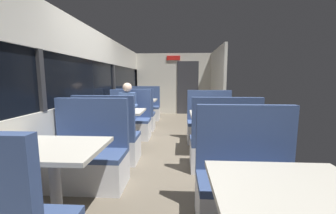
{
  "coord_description": "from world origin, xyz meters",
  "views": [
    {
      "loc": [
        0.25,
        -3.84,
        1.35
      ],
      "look_at": [
        0.0,
        0.5,
        0.75
      ],
      "focal_mm": 22.24,
      "sensor_mm": 36.0,
      "label": 1
    }
  ],
  "objects_px": {
    "dining_table_front_aisle": "(290,202)",
    "dining_table_rear_aisle": "(216,119)",
    "dining_table_mid_window": "(120,116)",
    "seated_passenger": "(128,115)",
    "bench_rear_aisle_facing_entry": "(210,127)",
    "coffee_cup_primary": "(142,98)",
    "dining_table_far_window": "(141,103)",
    "bench_rear_aisle_facing_end": "(223,148)",
    "bench_mid_window_facing_entry": "(129,124)",
    "bench_far_window_facing_end": "(136,118)",
    "bench_front_aisle_facing_entry": "(248,189)",
    "bench_mid_window_facing_end": "(109,142)",
    "bench_far_window_facing_entry": "(145,110)",
    "dining_table_near_window": "(53,157)",
    "bench_near_window_facing_entry": "(88,160)"
  },
  "relations": [
    {
      "from": "bench_mid_window_facing_end",
      "to": "seated_passenger",
      "type": "distance_m",
      "value": 1.34
    },
    {
      "from": "dining_table_mid_window",
      "to": "bench_mid_window_facing_end",
      "type": "height_order",
      "value": "bench_mid_window_facing_end"
    },
    {
      "from": "bench_rear_aisle_facing_entry",
      "to": "dining_table_front_aisle",
      "type": "bearing_deg",
      "value": -90.0
    },
    {
      "from": "bench_far_window_facing_entry",
      "to": "bench_rear_aisle_facing_entry",
      "type": "distance_m",
      "value": 2.95
    },
    {
      "from": "dining_table_rear_aisle",
      "to": "bench_rear_aisle_facing_entry",
      "type": "xyz_separation_m",
      "value": [
        0.0,
        0.7,
        -0.31
      ]
    },
    {
      "from": "bench_front_aisle_facing_entry",
      "to": "bench_far_window_facing_entry",
      "type": "bearing_deg",
      "value": 110.09
    },
    {
      "from": "bench_mid_window_facing_entry",
      "to": "bench_rear_aisle_facing_entry",
      "type": "xyz_separation_m",
      "value": [
        1.79,
        -0.2,
        0.0
      ]
    },
    {
      "from": "coffee_cup_primary",
      "to": "bench_rear_aisle_facing_end",
      "type": "bearing_deg",
      "value": -60.64
    },
    {
      "from": "bench_rear_aisle_facing_end",
      "to": "bench_rear_aisle_facing_entry",
      "type": "relative_size",
      "value": 1.0
    },
    {
      "from": "bench_front_aisle_facing_entry",
      "to": "seated_passenger",
      "type": "height_order",
      "value": "seated_passenger"
    },
    {
      "from": "bench_far_window_facing_entry",
      "to": "seated_passenger",
      "type": "relative_size",
      "value": 0.87
    },
    {
      "from": "dining_table_far_window",
      "to": "seated_passenger",
      "type": "distance_m",
      "value": 1.52
    },
    {
      "from": "dining_table_far_window",
      "to": "bench_rear_aisle_facing_end",
      "type": "height_order",
      "value": "bench_rear_aisle_facing_end"
    },
    {
      "from": "dining_table_mid_window",
      "to": "bench_mid_window_facing_end",
      "type": "bearing_deg",
      "value": -90.0
    },
    {
      "from": "dining_table_far_window",
      "to": "bench_rear_aisle_facing_entry",
      "type": "xyz_separation_m",
      "value": [
        1.79,
        -1.65,
        -0.31
      ]
    },
    {
      "from": "bench_mid_window_facing_entry",
      "to": "coffee_cup_primary",
      "type": "xyz_separation_m",
      "value": [
        0.01,
        1.56,
        0.46
      ]
    },
    {
      "from": "seated_passenger",
      "to": "dining_table_far_window",
      "type": "bearing_deg",
      "value": 90.0
    },
    {
      "from": "bench_mid_window_facing_end",
      "to": "coffee_cup_primary",
      "type": "xyz_separation_m",
      "value": [
        0.01,
        2.96,
        0.46
      ]
    },
    {
      "from": "dining_table_front_aisle",
      "to": "bench_rear_aisle_facing_end",
      "type": "xyz_separation_m",
      "value": [
        0.0,
        1.85,
        -0.31
      ]
    },
    {
      "from": "dining_table_near_window",
      "to": "dining_table_far_window",
      "type": "xyz_separation_m",
      "value": [
        0.0,
        4.29,
        0.0
      ]
    },
    {
      "from": "bench_far_window_facing_end",
      "to": "coffee_cup_primary",
      "type": "distance_m",
      "value": 0.93
    },
    {
      "from": "bench_rear_aisle_facing_entry",
      "to": "seated_passenger",
      "type": "height_order",
      "value": "seated_passenger"
    },
    {
      "from": "dining_table_near_window",
      "to": "seated_passenger",
      "type": "relative_size",
      "value": 0.71
    },
    {
      "from": "dining_table_front_aisle",
      "to": "bench_rear_aisle_facing_end",
      "type": "distance_m",
      "value": 1.87
    },
    {
      "from": "dining_table_far_window",
      "to": "bench_front_aisle_facing_entry",
      "type": "bearing_deg",
      "value": -66.89
    },
    {
      "from": "bench_rear_aisle_facing_entry",
      "to": "seated_passenger",
      "type": "distance_m",
      "value": 1.81
    },
    {
      "from": "dining_table_far_window",
      "to": "bench_front_aisle_facing_entry",
      "type": "height_order",
      "value": "bench_front_aisle_facing_entry"
    },
    {
      "from": "dining_table_near_window",
      "to": "seated_passenger",
      "type": "xyz_separation_m",
      "value": [
        0.0,
        2.77,
        -0.1
      ]
    },
    {
      "from": "dining_table_mid_window",
      "to": "bench_far_window_facing_end",
      "type": "bearing_deg",
      "value": 90.0
    },
    {
      "from": "coffee_cup_primary",
      "to": "bench_far_window_facing_entry",
      "type": "bearing_deg",
      "value": 91.4
    },
    {
      "from": "bench_rear_aisle_facing_end",
      "to": "seated_passenger",
      "type": "xyz_separation_m",
      "value": [
        -1.79,
        1.53,
        0.21
      ]
    },
    {
      "from": "bench_mid_window_facing_entry",
      "to": "seated_passenger",
      "type": "height_order",
      "value": "seated_passenger"
    },
    {
      "from": "bench_mid_window_facing_end",
      "to": "dining_table_far_window",
      "type": "height_order",
      "value": "bench_mid_window_facing_end"
    },
    {
      "from": "bench_mid_window_facing_end",
      "to": "bench_far_window_facing_end",
      "type": "distance_m",
      "value": 2.15
    },
    {
      "from": "bench_far_window_facing_end",
      "to": "bench_rear_aisle_facing_entry",
      "type": "height_order",
      "value": "same"
    },
    {
      "from": "dining_table_near_window",
      "to": "coffee_cup_primary",
      "type": "height_order",
      "value": "coffee_cup_primary"
    },
    {
      "from": "bench_far_window_facing_end",
      "to": "bench_front_aisle_facing_entry",
      "type": "bearing_deg",
      "value": -62.88
    },
    {
      "from": "bench_far_window_facing_entry",
      "to": "bench_rear_aisle_facing_end",
      "type": "xyz_separation_m",
      "value": [
        1.79,
        -3.75,
        0.0
      ]
    },
    {
      "from": "bench_far_window_facing_entry",
      "to": "bench_rear_aisle_facing_entry",
      "type": "relative_size",
      "value": 1.0
    },
    {
      "from": "dining_table_mid_window",
      "to": "seated_passenger",
      "type": "height_order",
      "value": "seated_passenger"
    },
    {
      "from": "bench_near_window_facing_entry",
      "to": "bench_rear_aisle_facing_entry",
      "type": "distance_m",
      "value": 2.64
    },
    {
      "from": "bench_mid_window_facing_entry",
      "to": "coffee_cup_primary",
      "type": "bearing_deg",
      "value": 89.47
    },
    {
      "from": "dining_table_front_aisle",
      "to": "dining_table_rear_aisle",
      "type": "bearing_deg",
      "value": 90.0
    },
    {
      "from": "dining_table_mid_window",
      "to": "bench_mid_window_facing_entry",
      "type": "xyz_separation_m",
      "value": [
        0.0,
        0.7,
        -0.31
      ]
    },
    {
      "from": "bench_rear_aisle_facing_entry",
      "to": "seated_passenger",
      "type": "xyz_separation_m",
      "value": [
        -1.79,
        0.13,
        0.21
      ]
    },
    {
      "from": "bench_near_window_facing_entry",
      "to": "bench_far_window_facing_end",
      "type": "distance_m",
      "value": 2.89
    },
    {
      "from": "seated_passenger",
      "to": "dining_table_rear_aisle",
      "type": "bearing_deg",
      "value": -24.8
    },
    {
      "from": "bench_rear_aisle_facing_entry",
      "to": "coffee_cup_primary",
      "type": "height_order",
      "value": "bench_rear_aisle_facing_entry"
    },
    {
      "from": "dining_table_far_window",
      "to": "bench_far_window_facing_end",
      "type": "bearing_deg",
      "value": -90.0
    },
    {
      "from": "bench_mid_window_facing_end",
      "to": "dining_table_far_window",
      "type": "distance_m",
      "value": 2.86
    }
  ]
}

